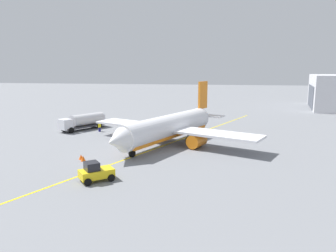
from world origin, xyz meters
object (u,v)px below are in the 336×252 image
Objects in this scene: airplane at (170,127)px; refueling_worker at (100,127)px; safety_cone_wingtip at (83,158)px; fuel_tanker at (84,121)px; pushback_tug at (96,172)px; safety_cone_nose at (81,157)px.

airplane is 17.26× the size of refueling_worker.
refueling_worker is 20.28m from safety_cone_wingtip.
fuel_tanker is 2.58× the size of pushback_tug.
safety_cone_nose is 0.98m from safety_cone_wingtip.
pushback_tug is 5.52× the size of safety_cone_wingtip.
airplane is 43.09× the size of safety_cone_nose.
refueling_worker reaches higher than safety_cone_nose.
fuel_tanker is at bearing -115.01° from airplane.
safety_cone_wingtip is at bearing -38.73° from airplane.
pushback_tug is 9.26m from safety_cone_nose.
safety_cone_nose is (11.26, -10.27, -2.37)m from airplane.
safety_cone_wingtip is (12.00, -9.62, -2.34)m from airplane.
airplane reaches higher than safety_cone_wingtip.
safety_cone_nose is at bearing 14.83° from refueling_worker.
pushback_tug reaches higher than safety_cone_nose.
fuel_tanker reaches higher than safety_cone_wingtip.
pushback_tug reaches higher than refueling_worker.
pushback_tug is at bearing 35.06° from safety_cone_nose.
airplane reaches higher than fuel_tanker.
fuel_tanker is 31.22m from pushback_tug.
safety_cone_nose is at bearing -144.94° from pushback_tug.
pushback_tug is at bearing 21.32° from refueling_worker.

